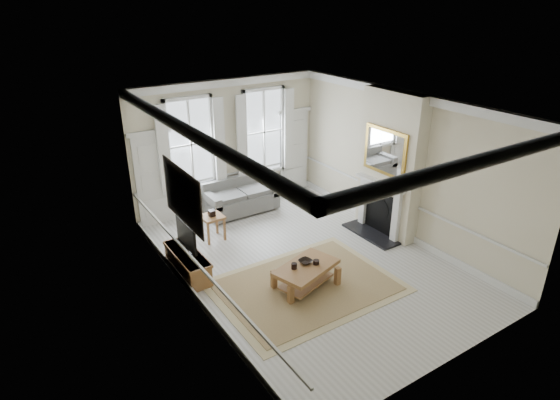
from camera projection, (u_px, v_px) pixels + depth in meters
floor at (308, 262)px, 10.06m from camera, size 7.20×7.20×0.00m
ceiling at (312, 105)px, 8.69m from camera, size 7.20×7.20×0.00m
back_wall at (228, 145)px, 12.14m from camera, size 5.20×0.00×5.20m
left_wall at (189, 221)px, 8.09m from camera, size 0.00×7.20×7.20m
right_wall at (402, 166)px, 10.67m from camera, size 0.00×7.20×7.20m
window_left at (191, 144)px, 11.50m from camera, size 1.26×0.20×2.20m
window_right at (264, 132)px, 12.54m from camera, size 1.26×0.20×2.20m
door_left at (154, 181)px, 11.32m from camera, size 0.90×0.08×2.30m
door_right at (294, 152)px, 13.35m from camera, size 0.90×0.08×2.30m
painting at (183, 196)px, 8.19m from camera, size 0.05×1.66×1.06m
chimney_breast at (390, 165)px, 10.73m from camera, size 0.35×1.70×3.38m
hearth at (371, 234)px, 11.20m from camera, size 0.55×1.50×0.05m
fireplace at (379, 205)px, 11.01m from camera, size 0.21×1.45×1.33m
mirror at (385, 152)px, 10.48m from camera, size 0.06×1.26×1.06m
sofa at (240, 198)px, 12.32m from camera, size 1.89×0.92×0.87m
side_table at (212, 220)px, 10.83m from camera, size 0.51×0.51×0.60m
rug at (306, 286)px, 9.22m from camera, size 3.50×2.60×0.02m
coffee_table at (306, 269)px, 9.06m from camera, size 1.44×1.08×0.48m
ceramic_pot_a at (294, 266)px, 8.92m from camera, size 0.11×0.11×0.11m
ceramic_pot_b at (316, 262)px, 9.07m from camera, size 0.12×0.12×0.09m
bowl at (305, 261)px, 9.12m from camera, size 0.30×0.30×0.06m
tv_stand at (188, 264)px, 9.54m from camera, size 0.45×1.40×0.50m
tv at (186, 235)px, 9.29m from camera, size 0.08×0.90×0.68m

